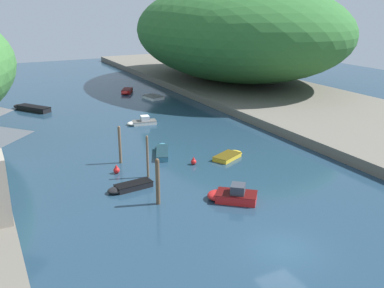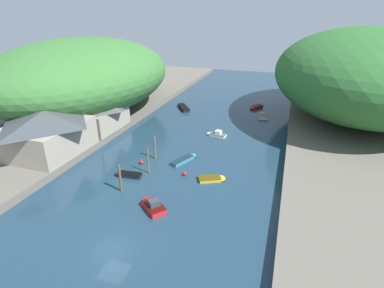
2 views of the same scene
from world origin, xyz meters
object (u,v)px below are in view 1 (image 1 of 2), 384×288
object	(u,v)px
boat_small_dinghy	(162,151)
boat_red_skiff	(151,97)
boat_far_right_bank	(30,108)
channel_buoy_near	(117,170)
boat_yellow_tender	(127,91)
boat_navy_launch	(231,195)
boat_cabin_cruiser	(229,156)
channel_buoy_far	(194,161)
boat_far_upstream	(128,187)
boat_open_rowboat	(142,122)

from	to	relation	value
boat_small_dinghy	boat_red_skiff	world-z (taller)	boat_small_dinghy
boat_far_right_bank	channel_buoy_near	xyz separation A→B (m)	(3.64, -27.35, -0.02)
boat_yellow_tender	boat_navy_launch	xyz separation A→B (m)	(-5.96, -41.42, 0.13)
boat_yellow_tender	boat_red_skiff	size ratio (longest dim) A/B	0.92
boat_red_skiff	boat_far_right_bank	bearing A→B (deg)	169.15
boat_small_dinghy	boat_cabin_cruiser	xyz separation A→B (m)	(5.23, -4.06, -0.04)
channel_buoy_far	boat_far_upstream	bearing A→B (deg)	-160.23
boat_small_dinghy	boat_far_upstream	distance (m)	8.83
boat_far_upstream	channel_buoy_far	distance (m)	7.59
boat_yellow_tender	channel_buoy_near	distance (m)	34.46
boat_yellow_tender	boat_far_right_bank	world-z (taller)	boat_far_right_bank
boat_open_rowboat	channel_buoy_near	xyz separation A→B (m)	(-7.51, -13.70, 0.00)
boat_far_right_bank	boat_open_rowboat	size ratio (longest dim) A/B	1.63
boat_far_right_bank	boat_open_rowboat	distance (m)	17.62
boat_far_upstream	channel_buoy_near	world-z (taller)	channel_buoy_near
boat_cabin_cruiser	channel_buoy_far	size ratio (longest dim) A/B	5.02
boat_cabin_cruiser	boat_red_skiff	world-z (taller)	boat_red_skiff
channel_buoy_far	boat_small_dinghy	bearing A→B (deg)	108.27
boat_small_dinghy	boat_navy_launch	distance (m)	12.06
channel_buoy_far	channel_buoy_near	bearing A→B (deg)	170.53
boat_yellow_tender	boat_far_right_bank	size ratio (longest dim) A/B	0.65
boat_small_dinghy	boat_open_rowboat	xyz separation A→B (m)	(1.93, 10.76, 0.07)
boat_yellow_tender	boat_open_rowboat	size ratio (longest dim) A/B	1.05
boat_cabin_cruiser	boat_far_right_bank	xyz separation A→B (m)	(-14.45, 28.47, 0.13)
boat_yellow_tender	boat_red_skiff	xyz separation A→B (m)	(2.17, -5.37, -0.07)
boat_cabin_cruiser	boat_small_dinghy	bearing A→B (deg)	-154.01
boat_small_dinghy	boat_far_right_bank	world-z (taller)	boat_far_right_bank
boat_small_dinghy	boat_navy_launch	xyz separation A→B (m)	(0.43, -12.05, 0.18)
boat_open_rowboat	boat_small_dinghy	bearing A→B (deg)	179.93
channel_buoy_near	boat_far_right_bank	bearing A→B (deg)	97.58
boat_small_dinghy	boat_yellow_tender	bearing A→B (deg)	101.13
boat_navy_launch	channel_buoy_far	xyz separation A→B (m)	(0.93, 7.95, -0.14)
boat_yellow_tender	boat_far_right_bank	bearing A→B (deg)	46.97
boat_navy_launch	boat_cabin_cruiser	bearing A→B (deg)	9.02
boat_yellow_tender	boat_far_upstream	size ratio (longest dim) A/B	1.03
boat_open_rowboat	channel_buoy_near	size ratio (longest dim) A/B	4.51
boat_yellow_tender	boat_red_skiff	distance (m)	5.79
boat_small_dinghy	boat_open_rowboat	bearing A→B (deg)	103.21
boat_far_upstream	boat_far_right_bank	xyz separation A→B (m)	(-3.43, 31.07, 0.10)
boat_red_skiff	boat_cabin_cruiser	bearing A→B (deg)	-106.31
boat_cabin_cruiser	channel_buoy_far	world-z (taller)	channel_buoy_far
channel_buoy_near	channel_buoy_far	world-z (taller)	channel_buoy_near
boat_small_dinghy	channel_buoy_far	distance (m)	4.32
boat_yellow_tender	boat_open_rowboat	bearing A→B (deg)	105.85
boat_small_dinghy	boat_open_rowboat	distance (m)	10.93
channel_buoy_near	boat_cabin_cruiser	bearing A→B (deg)	-5.92
boat_open_rowboat	boat_far_right_bank	bearing A→B (deg)	49.38
boat_cabin_cruiser	channel_buoy_near	xyz separation A→B (m)	(-10.81, 1.12, 0.11)
boat_cabin_cruiser	boat_navy_launch	distance (m)	9.32
boat_navy_launch	boat_small_dinghy	bearing A→B (deg)	42.06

